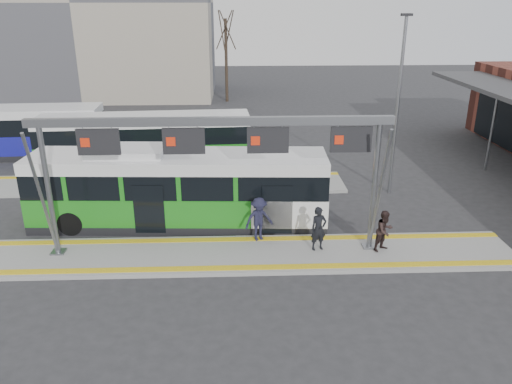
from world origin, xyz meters
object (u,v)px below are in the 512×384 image
Objects in this scene: gantry at (216,146)px; hero_bus at (178,190)px; passenger_a at (319,229)px; passenger_b at (385,231)px; passenger_c at (259,219)px.

gantry reaches higher than hero_bus.
gantry is 1.03× the size of hero_bus.
passenger_a is 2.52m from passenger_b.
gantry reaches higher than passenger_a.
hero_bus is 7.00× the size of passenger_c.
passenger_b is (6.32, -0.22, -3.34)m from gantry.
passenger_b is 0.90× the size of passenger_c.
gantry is 3.70m from passenger_c.
passenger_b is (2.51, -0.17, -0.06)m from passenger_a.
passenger_a is 0.96× the size of passenger_c.
passenger_b is (8.14, -3.14, -0.62)m from hero_bus.
passenger_a reaches higher than passenger_b.
passenger_a is 1.07× the size of passenger_b.
passenger_b is at bearing -32.44° from passenger_c.
passenger_c is (3.38, -2.08, -0.53)m from hero_bus.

